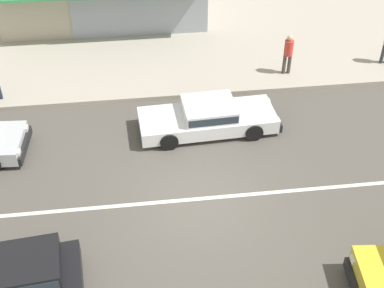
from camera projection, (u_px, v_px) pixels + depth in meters
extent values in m
plane|color=#544F47|center=(200.00, 199.00, 15.68)|extent=(160.00, 160.00, 0.00)
cube|color=silver|center=(200.00, 199.00, 15.68)|extent=(50.40, 0.14, 0.01)
cube|color=#ADA393|center=(169.00, 35.00, 23.63)|extent=(68.00, 10.00, 0.15)
cube|color=black|center=(25.00, 145.00, 17.16)|extent=(0.24, 1.75, 0.28)
cube|color=white|center=(27.00, 128.00, 17.52)|extent=(0.10, 0.25, 0.14)
cube|color=white|center=(19.00, 153.00, 16.54)|extent=(0.10, 0.25, 0.14)
cylinder|color=black|center=(4.00, 130.00, 17.79)|extent=(0.61, 0.26, 0.60)
cube|color=white|center=(353.00, 260.00, 13.08)|extent=(0.10, 0.25, 0.14)
cylinder|color=black|center=(383.00, 261.00, 13.52)|extent=(0.62, 0.28, 0.60)
cube|color=white|center=(207.00, 120.00, 18.06)|extent=(4.66, 1.90, 0.48)
cube|color=white|center=(209.00, 109.00, 17.79)|extent=(1.79, 1.59, 0.42)
cube|color=#28333D|center=(209.00, 109.00, 17.79)|extent=(1.73, 1.62, 0.27)
cube|color=black|center=(274.00, 115.00, 18.44)|extent=(0.20, 1.64, 0.28)
cube|color=white|center=(269.00, 101.00, 18.76)|extent=(0.09, 0.24, 0.14)
cube|color=white|center=(278.00, 121.00, 17.86)|extent=(0.09, 0.24, 0.14)
cylinder|color=black|center=(242.00, 105.00, 18.93)|extent=(0.61, 0.25, 0.60)
cylinder|color=black|center=(254.00, 132.00, 17.71)|extent=(0.61, 0.25, 0.60)
cylinder|color=black|center=(163.00, 113.00, 18.55)|extent=(0.61, 0.25, 0.60)
cylinder|color=black|center=(169.00, 141.00, 17.32)|extent=(0.61, 0.25, 0.60)
cube|color=black|center=(6.00, 283.00, 12.87)|extent=(3.75, 1.92, 0.48)
cube|color=black|center=(18.00, 268.00, 12.64)|extent=(2.11, 1.61, 0.46)
cube|color=#28333D|center=(18.00, 268.00, 12.64)|extent=(2.04, 1.63, 0.29)
cylinder|color=black|center=(54.00, 254.00, 13.70)|extent=(0.62, 0.28, 0.60)
cylinder|color=#4C4238|center=(284.00, 64.00, 20.68)|extent=(0.14, 0.14, 0.80)
cylinder|color=#4C4238|center=(289.00, 64.00, 20.70)|extent=(0.14, 0.14, 0.80)
cylinder|color=#D63D33|center=(289.00, 48.00, 20.25)|extent=(0.34, 0.34, 0.60)
sphere|color=#D6AD89|center=(290.00, 38.00, 19.99)|extent=(0.22, 0.22, 0.22)
cylinder|color=#333338|center=(383.00, 54.00, 21.30)|extent=(0.14, 0.14, 0.82)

